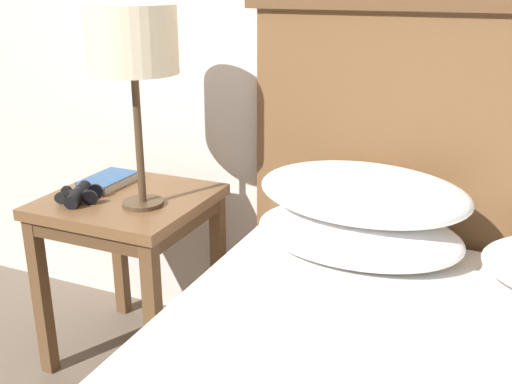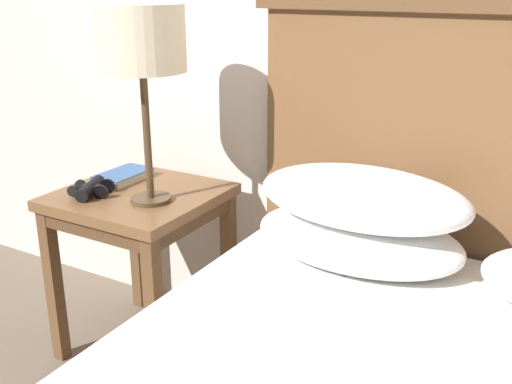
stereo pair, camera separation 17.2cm
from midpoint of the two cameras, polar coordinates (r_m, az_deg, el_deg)
The scene contains 4 objects.
nightstand at distance 2.07m, azimuth -14.29°, elevation -2.78°, with size 0.51×0.50×0.60m.
table_lamp at distance 1.84m, azimuth -14.42°, elevation 13.47°, with size 0.27×0.27×0.61m.
book_on_nightstand at distance 2.17m, azimuth -16.14°, elevation 1.03°, with size 0.13×0.20×0.03m.
binoculars_pair at distance 2.03m, azimuth -18.88°, elevation -0.26°, with size 0.16×0.16×0.05m.
Camera 1 is at (0.54, -0.91, 1.28)m, focal length 42.00 mm.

